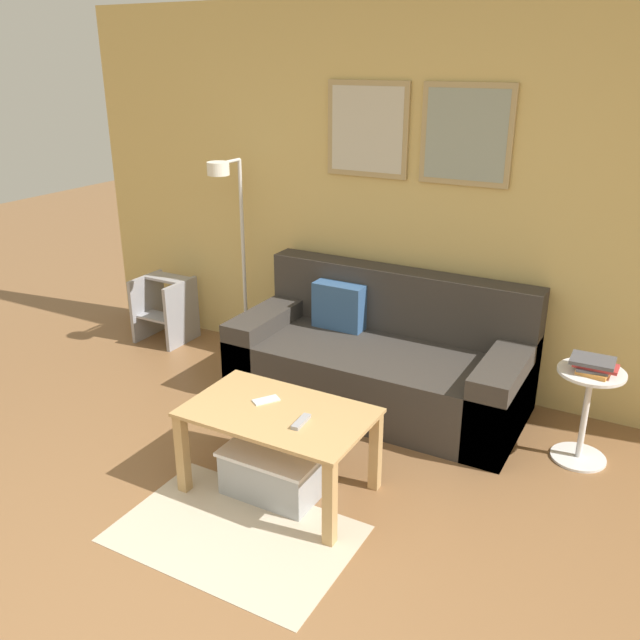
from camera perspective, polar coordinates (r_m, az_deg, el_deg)
The scene contains 11 objects.
wall_back at distance 4.61m, azimuth 9.00°, elevation 9.83°, with size 5.60×0.09×2.55m.
area_rug at distance 3.51m, azimuth -7.17°, elevation -17.40°, with size 1.16×0.76×0.01m, color #C1B299.
couch at distance 4.55m, azimuth 5.11°, elevation -3.43°, with size 1.91×0.88×0.84m.
coffee_table at distance 3.58m, azimuth -3.51°, elevation -8.90°, with size 0.96×0.59×0.48m.
storage_bin at distance 3.73m, azimuth -3.53°, elevation -12.23°, with size 0.52×0.44×0.26m.
floor_lamp at distance 5.05m, azimuth -7.32°, elevation 6.57°, with size 0.25×0.45×1.51m.
side_table at distance 4.14m, azimuth 21.50°, elevation -6.81°, with size 0.37×0.37×0.57m.
book_stack at distance 4.00m, azimuth 22.07°, elevation -3.57°, with size 0.26×0.20×0.08m.
remote_control at distance 3.41m, azimuth -1.61°, elevation -8.56°, with size 0.04×0.15×0.02m, color #99999E.
cell_phone at distance 3.63m, azimuth -4.57°, elevation -6.74°, with size 0.07×0.14×0.01m, color silver.
step_stool at distance 5.64m, azimuth -12.97°, elevation 1.02°, with size 0.39×0.39×0.52m.
Camera 1 is at (1.54, -1.30, 2.20)m, focal length 38.00 mm.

